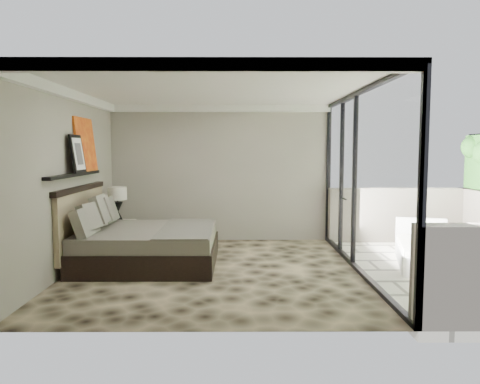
{
  "coord_description": "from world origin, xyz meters",
  "views": [
    {
      "loc": [
        0.37,
        -7.2,
        1.89
      ],
      "look_at": [
        0.4,
        0.4,
        1.2
      ],
      "focal_mm": 35.0,
      "sensor_mm": 36.0,
      "label": 1
    }
  ],
  "objects_px": {
    "nightstand": "(119,234)",
    "lounger": "(426,252)",
    "bed": "(143,243)",
    "ottoman": "(421,236)",
    "table_lamp": "(117,199)"
  },
  "relations": [
    {
      "from": "bed",
      "to": "lounger",
      "type": "bearing_deg",
      "value": -0.71
    },
    {
      "from": "ottoman",
      "to": "lounger",
      "type": "distance_m",
      "value": 1.13
    },
    {
      "from": "table_lamp",
      "to": "lounger",
      "type": "distance_m",
      "value": 5.64
    },
    {
      "from": "lounger",
      "to": "ottoman",
      "type": "bearing_deg",
      "value": 87.34
    },
    {
      "from": "table_lamp",
      "to": "lounger",
      "type": "bearing_deg",
      "value": -14.68
    },
    {
      "from": "nightstand",
      "to": "table_lamp",
      "type": "relative_size",
      "value": 0.83
    },
    {
      "from": "bed",
      "to": "table_lamp",
      "type": "xyz_separation_m",
      "value": [
        -0.75,
        1.36,
        0.58
      ]
    },
    {
      "from": "nightstand",
      "to": "ottoman",
      "type": "relative_size",
      "value": 0.99
    },
    {
      "from": "nightstand",
      "to": "lounger",
      "type": "relative_size",
      "value": 0.29
    },
    {
      "from": "bed",
      "to": "ottoman",
      "type": "relative_size",
      "value": 4.04
    },
    {
      "from": "bed",
      "to": "table_lamp",
      "type": "relative_size",
      "value": 3.4
    },
    {
      "from": "bed",
      "to": "nightstand",
      "type": "relative_size",
      "value": 4.08
    },
    {
      "from": "bed",
      "to": "nightstand",
      "type": "xyz_separation_m",
      "value": [
        -0.72,
        1.33,
        -0.09
      ]
    },
    {
      "from": "bed",
      "to": "nightstand",
      "type": "bearing_deg",
      "value": 118.37
    },
    {
      "from": "nightstand",
      "to": "lounger",
      "type": "height_order",
      "value": "lounger"
    }
  ]
}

